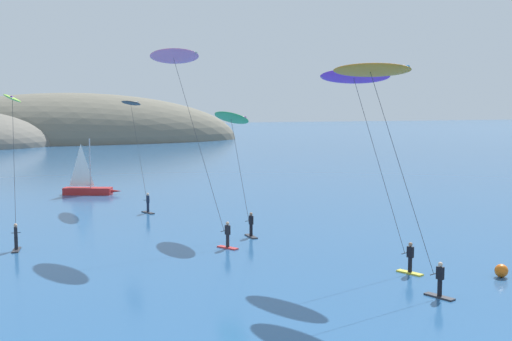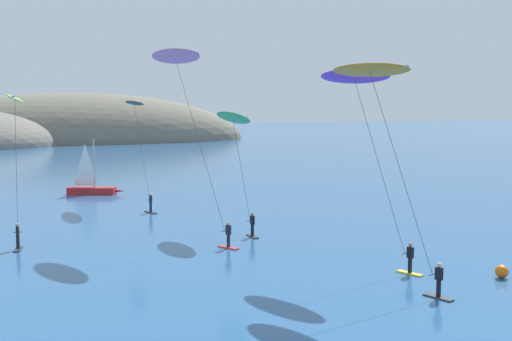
% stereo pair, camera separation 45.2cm
% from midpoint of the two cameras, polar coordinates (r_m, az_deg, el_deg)
% --- Properties ---
extents(headland_island, '(85.78, 46.76, 24.11)m').
position_cam_midpoint_polar(headland_island, '(164.55, -17.76, 2.41)').
color(headland_island, slate).
rests_on(headland_island, ground).
extents(sailboat_near, '(5.81, 3.27, 5.70)m').
position_cam_midpoint_polar(sailboat_near, '(67.28, -13.95, -1.51)').
color(sailboat_near, '#B22323').
rests_on(sailboat_near, ground).
extents(kitesurfer_lime, '(1.44, 8.24, 9.84)m').
position_cam_midpoint_polar(kitesurfer_lime, '(46.10, -20.37, 5.19)').
color(kitesurfer_lime, '#2D2D33').
rests_on(kitesurfer_lime, ground).
extents(kitesurfer_green, '(1.97, 6.53, 8.67)m').
position_cam_midpoint_polar(kitesurfer_green, '(46.20, -1.68, 4.03)').
color(kitesurfer_green, '#2D2D33').
rests_on(kitesurfer_green, ground).
extents(kitesurfer_black, '(1.45, 9.53, 9.52)m').
position_cam_midpoint_polar(kitesurfer_black, '(59.31, -10.46, 5.26)').
color(kitesurfer_black, '#2D2D33').
rests_on(kitesurfer_black, ground).
extents(kitesurfer_pink, '(4.15, 9.01, 12.92)m').
position_cam_midpoint_polar(kitesurfer_pink, '(44.37, -6.62, 9.04)').
color(kitesurfer_pink, red).
rests_on(kitesurfer_pink, ground).
extents(kitesurfer_purple, '(3.34, 7.12, 11.16)m').
position_cam_midpoint_polar(kitesurfer_purple, '(36.98, 9.46, 6.91)').
color(kitesurfer_purple, yellow).
rests_on(kitesurfer_purple, ground).
extents(kitesurfer_orange, '(3.27, 7.63, 11.22)m').
position_cam_midpoint_polar(kitesurfer_orange, '(33.18, 10.91, 7.39)').
color(kitesurfer_orange, '#2D2D33').
rests_on(kitesurfer_orange, ground).
extents(marker_buoy, '(0.70, 0.70, 0.70)m').
position_cam_midpoint_polar(marker_buoy, '(36.49, 21.34, -8.36)').
color(marker_buoy, orange).
rests_on(marker_buoy, ground).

